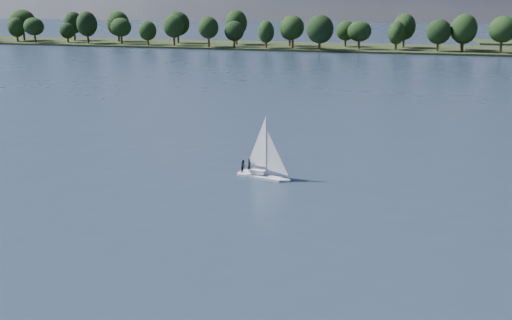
{
  "coord_description": "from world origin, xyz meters",
  "views": [
    {
      "loc": [
        18.6,
        -32.06,
        21.43
      ],
      "look_at": [
        2.05,
        31.16,
        2.5
      ],
      "focal_mm": 40.0,
      "sensor_mm": 36.0,
      "label": 1
    }
  ],
  "objects": [
    {
      "name": "sailboat",
      "position": [
        2.4,
        32.32,
        2.3
      ],
      "size": [
        6.5,
        3.15,
        8.25
      ],
      "rotation": [
        0.0,
        0.0,
        -0.23
      ],
      "color": "silver",
      "rests_on": "ground"
    },
    {
      "name": "treeline",
      "position": [
        -2.15,
        208.25,
        7.94
      ],
      "size": [
        562.49,
        73.65,
        17.59
      ],
      "color": "black",
      "rests_on": "ground"
    },
    {
      "name": "ground",
      "position": [
        0.0,
        100.0,
        0.0
      ],
      "size": [
        700.0,
        700.0,
        0.0
      ],
      "primitive_type": "plane",
      "color": "#233342",
      "rests_on": "ground"
    },
    {
      "name": "pontoon",
      "position": [
        -159.91,
        193.42,
        0.0
      ],
      "size": [
        4.19,
        2.41,
        0.5
      ],
      "primitive_type": "cube",
      "rotation": [
        0.0,
        0.0,
        0.1
      ],
      "color": "slate",
      "rests_on": "ground"
    },
    {
      "name": "far_shore",
      "position": [
        0.0,
        212.0,
        0.0
      ],
      "size": [
        660.0,
        40.0,
        1.5
      ],
      "primitive_type": "cube",
      "color": "black",
      "rests_on": "ground"
    }
  ]
}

